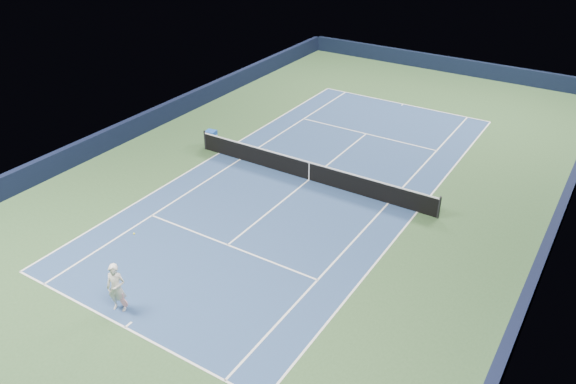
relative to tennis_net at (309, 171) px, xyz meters
The scene contains 19 objects.
ground 0.50m from the tennis_net, ahead, with size 40.00×40.00×0.00m, color #2F4D2A.
wall_far 19.83m from the tennis_net, 90.00° to the left, with size 22.00×0.35×1.10m, color black.
wall_right 10.83m from the tennis_net, ahead, with size 0.35×40.00×1.10m, color black.
wall_left 10.83m from the tennis_net, behind, with size 0.35×40.00×1.10m, color black.
court_surface 0.50m from the tennis_net, ahead, with size 10.97×23.77×0.01m, color navy.
baseline_far 11.90m from the tennis_net, 90.00° to the left, with size 10.97×0.08×0.00m, color white.
baseline_near 11.90m from the tennis_net, 90.00° to the right, with size 10.97×0.08×0.00m, color white.
sideline_doubles_right 5.51m from the tennis_net, ahead, with size 0.08×23.77×0.00m, color white.
sideline_doubles_left 5.51m from the tennis_net, behind, with size 0.08×23.77×0.00m, color white.
sideline_singles_right 4.14m from the tennis_net, ahead, with size 0.08×23.77×0.00m, color white.
sideline_singles_left 4.14m from the tennis_net, behind, with size 0.08×23.77×0.00m, color white.
service_line_far 6.42m from the tennis_net, 90.00° to the left, with size 8.23×0.08×0.00m, color white.
service_line_near 6.42m from the tennis_net, 90.00° to the right, with size 8.23×0.08×0.00m, color white.
center_service_line 0.50m from the tennis_net, ahead, with size 0.08×12.80×0.00m, color white.
center_mark_far 11.75m from the tennis_net, 90.00° to the left, with size 0.08×0.30×0.00m, color white.
center_mark_near 11.75m from the tennis_net, 90.00° to the right, with size 0.08×0.30×0.00m, color white.
tennis_net is the anchor object (origin of this frame).
sponsor_cube 6.42m from the tennis_net, behind, with size 0.63×0.57×0.88m.
tennis_player 11.36m from the tennis_net, 94.02° to the right, with size 0.87×1.36×2.58m.
Camera 1 is at (11.79, -20.58, 12.98)m, focal length 35.00 mm.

